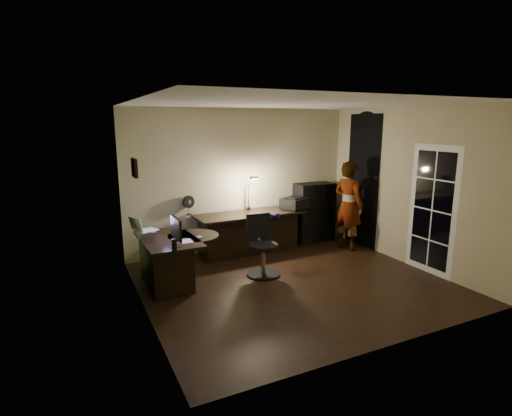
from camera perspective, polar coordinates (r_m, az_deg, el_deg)
name	(u,v)px	position (r m, az deg, el deg)	size (l,w,h in m)	color
floor	(294,283)	(6.32, 5.45, -10.64)	(4.50, 4.00, 0.01)	black
ceiling	(298,103)	(5.84, 6.00, 14.70)	(4.50, 4.00, 0.01)	silver
wall_back	(242,180)	(7.69, -2.08, 3.99)	(4.50, 0.01, 2.70)	tan
wall_front	(396,229)	(4.39, 19.43, -2.87)	(4.50, 0.01, 2.70)	tan
wall_left	(140,212)	(5.15, -16.25, -0.52)	(0.01, 4.00, 2.70)	tan
wall_right	(408,187)	(7.35, 20.92, 2.82)	(0.01, 4.00, 2.70)	tan
green_wall_overlay	(141,212)	(5.16, -16.08, -0.50)	(0.00, 4.00, 2.70)	#4E622C
arched_doorway	(363,181)	(8.17, 15.00, 3.71)	(0.01, 0.90, 2.60)	black
french_door	(432,210)	(7.03, 23.86, -0.30)	(0.02, 0.92, 2.10)	white
framed_picture	(134,168)	(5.52, -16.99, 5.52)	(0.04, 0.30, 0.25)	black
desk_left	(169,261)	(6.26, -12.30, -7.47)	(0.78, 1.27, 0.73)	black
desk_right	(250,233)	(7.56, -0.83, -3.59)	(2.08, 0.73, 0.78)	black
cabinet	(314,212)	(8.37, 8.28, -0.62)	(0.81, 0.41, 1.22)	black
laptop_stand	(147,235)	(6.25, -15.32, -3.68)	(0.26, 0.21, 0.11)	silver
laptop	(146,224)	(6.21, -15.40, -2.19)	(0.32, 0.30, 0.22)	silver
monitor	(175,237)	(5.68, -11.49, -4.03)	(0.09, 0.46, 0.30)	black
mouse	(199,237)	(6.09, -8.08, -4.12)	(0.07, 0.10, 0.04)	silver
phone	(186,239)	(6.05, -9.98, -4.42)	(0.07, 0.14, 0.01)	black
pen	(193,240)	(6.01, -9.01, -4.49)	(0.01, 0.14, 0.01)	black
speaker	(174,246)	(5.48, -11.59, -5.28)	(0.07, 0.07, 0.18)	black
notepad	(187,241)	(5.95, -9.90, -4.71)	(0.16, 0.23, 0.01)	silver
desk_fan	(188,205)	(7.32, -9.62, 0.40)	(0.23, 0.13, 0.36)	black
headphones	(275,215)	(7.02, 2.69, -1.05)	(0.19, 0.08, 0.09)	#0F108F
printer	(295,203)	(7.83, 5.53, 0.78)	(0.50, 0.39, 0.22)	black
desk_lamp	(248,191)	(7.59, -1.09, 2.39)	(0.17, 0.33, 0.72)	black
office_chair	(263,246)	(6.43, 1.06, -5.45)	(0.55, 0.55, 0.99)	black
person	(348,206)	(7.91, 13.04, 0.33)	(0.62, 0.41, 1.73)	#D8A88C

